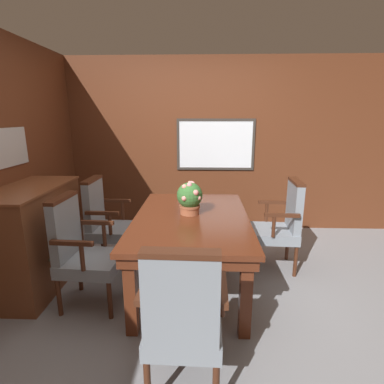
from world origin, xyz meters
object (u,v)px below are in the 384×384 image
object	(u,v)px
chair_head_near	(183,317)
dining_table	(191,225)
potted_plant	(189,197)
sideboard_cabinet	(34,238)
chair_right_far	(281,223)
chair_left_near	(81,249)
chair_left_far	(106,220)

from	to	relation	value
chair_head_near	dining_table	bearing A→B (deg)	-88.60
potted_plant	sideboard_cabinet	size ratio (longest dim) A/B	0.29
chair_right_far	potted_plant	size ratio (longest dim) A/B	3.10
chair_left_near	potted_plant	distance (m)	1.08
chair_left_near	chair_left_far	bearing A→B (deg)	4.14
potted_plant	chair_left_near	bearing A→B (deg)	-155.70
dining_table	chair_left_far	xyz separation A→B (m)	(-0.96, 0.40, -0.10)
chair_head_near	chair_left_far	xyz separation A→B (m)	(-0.96, 1.61, 0.00)
chair_left_near	potted_plant	world-z (taller)	potted_plant
chair_head_near	chair_left_far	bearing A→B (deg)	-57.72
dining_table	chair_left_near	xyz separation A→B (m)	(-0.95, -0.35, -0.10)
sideboard_cabinet	chair_left_far	bearing A→B (deg)	38.41
dining_table	chair_head_near	size ratio (longest dim) A/B	1.66
dining_table	chair_left_near	world-z (taller)	chair_left_near
chair_right_far	sideboard_cabinet	size ratio (longest dim) A/B	0.90
chair_left_far	chair_head_near	bearing A→B (deg)	-148.00
dining_table	chair_head_near	distance (m)	1.22
chair_head_near	sideboard_cabinet	world-z (taller)	sideboard_cabinet
dining_table	potted_plant	size ratio (longest dim) A/B	5.13
chair_left_far	sideboard_cabinet	xyz separation A→B (m)	(-0.57, -0.45, -0.02)
chair_head_near	chair_left_far	size ratio (longest dim) A/B	1.00
dining_table	chair_right_far	xyz separation A→B (m)	(0.96, 0.39, -0.10)
chair_head_near	potted_plant	world-z (taller)	potted_plant
chair_left_far	potted_plant	xyz separation A→B (m)	(0.94, -0.32, 0.36)
chair_left_far	chair_right_far	xyz separation A→B (m)	(1.92, -0.01, 0.00)
dining_table	chair_left_far	size ratio (longest dim) A/B	1.66
dining_table	potted_plant	world-z (taller)	potted_plant
chair_head_near	chair_right_far	distance (m)	1.87
sideboard_cabinet	chair_left_near	bearing A→B (deg)	-26.13
chair_head_near	sideboard_cabinet	size ratio (longest dim) A/B	0.90
sideboard_cabinet	chair_head_near	bearing A→B (deg)	-37.07
potted_plant	sideboard_cabinet	xyz separation A→B (m)	(-1.51, -0.13, -0.38)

